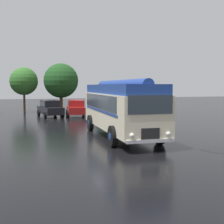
{
  "coord_description": "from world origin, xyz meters",
  "views": [
    {
      "loc": [
        -6.08,
        -17.14,
        3.13
      ],
      "look_at": [
        0.6,
        2.3,
        1.4
      ],
      "focal_mm": 50.0,
      "sensor_mm": 36.0,
      "label": 1
    }
  ],
  "objects_px": {
    "vintage_bus": "(120,106)",
    "car_mid_left": "(76,108)",
    "car_near_left": "(50,108)",
    "car_mid_right": "(104,107)"
  },
  "relations": [
    {
      "from": "car_near_left",
      "to": "car_mid_left",
      "type": "height_order",
      "value": "same"
    },
    {
      "from": "vintage_bus",
      "to": "car_mid_right",
      "type": "bearing_deg",
      "value": 76.67
    },
    {
      "from": "vintage_bus",
      "to": "car_mid_left",
      "type": "distance_m",
      "value": 13.54
    },
    {
      "from": "car_near_left",
      "to": "vintage_bus",
      "type": "bearing_deg",
      "value": -80.19
    },
    {
      "from": "vintage_bus",
      "to": "car_mid_left",
      "type": "relative_size",
      "value": 2.34
    },
    {
      "from": "vintage_bus",
      "to": "car_mid_left",
      "type": "xyz_separation_m",
      "value": [
        0.2,
        13.5,
        -1.05
      ]
    },
    {
      "from": "car_near_left",
      "to": "car_mid_left",
      "type": "xyz_separation_m",
      "value": [
        2.59,
        -0.32,
        0.0
      ]
    },
    {
      "from": "car_mid_left",
      "to": "car_mid_right",
      "type": "distance_m",
      "value": 2.98
    },
    {
      "from": "car_mid_left",
      "to": "car_mid_right",
      "type": "bearing_deg",
      "value": -0.97
    },
    {
      "from": "car_mid_right",
      "to": "vintage_bus",
      "type": "bearing_deg",
      "value": -103.33
    }
  ]
}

